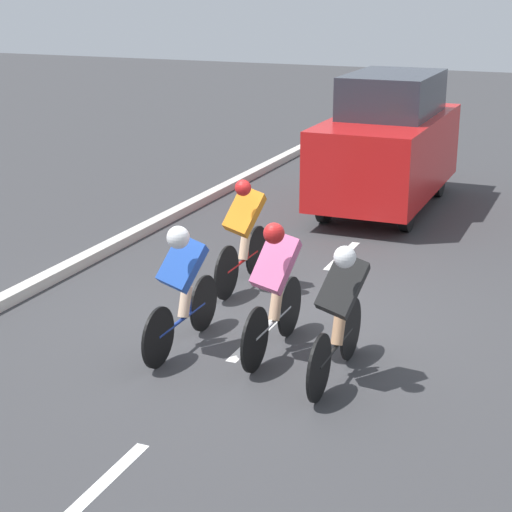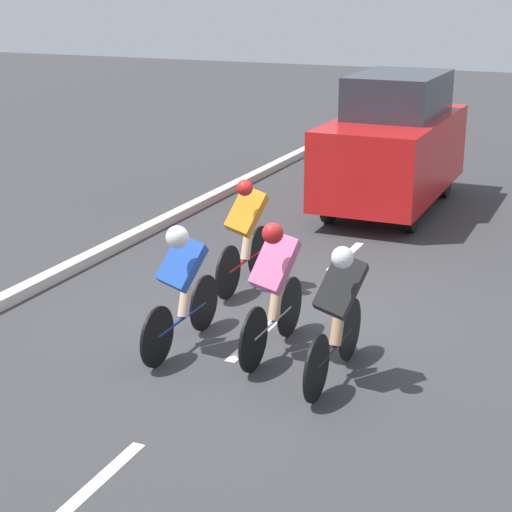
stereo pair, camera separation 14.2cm
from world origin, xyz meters
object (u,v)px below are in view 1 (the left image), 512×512
(cyclist_blue, at_px, (182,282))
(cyclist_orange, at_px, (244,231))
(cyclist_black, at_px, (340,308))
(support_car, at_px, (388,143))
(cyclist_pink, at_px, (275,284))

(cyclist_blue, height_order, cyclist_orange, cyclist_orange)
(cyclist_black, distance_m, support_car, 6.93)
(cyclist_pink, relative_size, support_car, 0.41)
(cyclist_pink, distance_m, cyclist_black, 0.88)
(cyclist_blue, relative_size, support_car, 0.42)
(cyclist_pink, xyz_separation_m, support_car, (0.48, -6.46, 0.34))
(cyclist_blue, distance_m, cyclist_pink, 0.97)
(cyclist_orange, xyz_separation_m, cyclist_black, (-1.92, 2.09, 0.00))
(cyclist_pink, height_order, cyclist_black, cyclist_pink)
(cyclist_pink, bearing_deg, cyclist_blue, 16.39)
(cyclist_black, bearing_deg, cyclist_blue, -2.18)
(cyclist_black, height_order, support_car, support_car)
(cyclist_pink, bearing_deg, cyclist_orange, -57.55)
(cyclist_blue, xyz_separation_m, cyclist_orange, (0.18, -2.02, -0.01))
(cyclist_orange, height_order, support_car, support_car)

